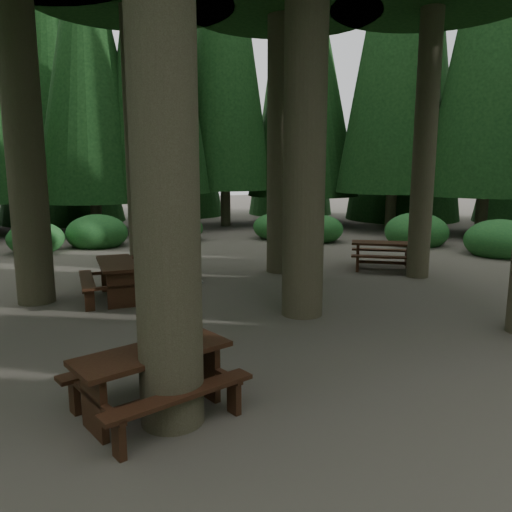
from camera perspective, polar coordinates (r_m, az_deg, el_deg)
name	(u,v)px	position (r m, az deg, el deg)	size (l,w,h in m)	color
ground	(271,322)	(9.95, 1.78, -7.49)	(80.00, 80.00, 0.00)	#554E45
picnic_table_b	(117,274)	(11.90, -15.56, -2.03)	(1.72, 2.09, 0.87)	#371710
picnic_table_c	(162,271)	(13.81, -10.71, -1.67)	(2.27, 1.98, 0.68)	gray
picnic_table_d	(383,251)	(15.33, 14.32, 0.55)	(2.36, 2.28, 0.80)	#371710
picnic_table_e	(153,372)	(6.41, -11.65, -12.83)	(2.24, 1.98, 0.82)	#371710
shrub_ring	(286,290)	(10.80, 3.40, -3.88)	(23.86, 24.64, 1.49)	#205F2B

